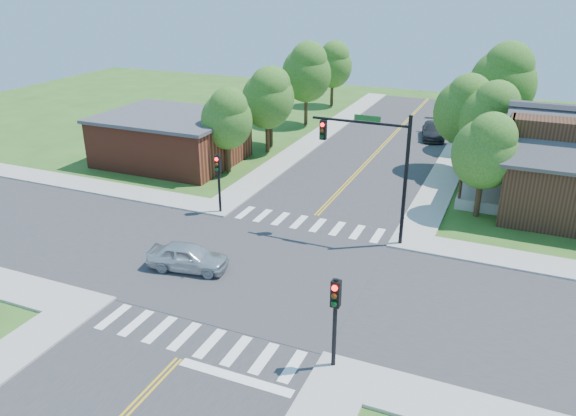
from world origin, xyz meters
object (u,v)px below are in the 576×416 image
at_px(signal_mast_ne, 375,157).
at_px(signal_pole_se, 335,307).
at_px(signal_pole_nw, 218,173).
at_px(car_dgrey, 433,131).
at_px(car_silver, 188,257).

bearing_deg(signal_mast_ne, signal_pole_se, -81.44).
distance_m(signal_mast_ne, signal_pole_nw, 9.76).
bearing_deg(car_dgrey, car_silver, -114.47).
bearing_deg(signal_pole_nw, signal_pole_se, -45.00).
bearing_deg(car_silver, signal_pole_nw, 7.34).
bearing_deg(signal_pole_nw, signal_mast_ne, 0.07).
height_order(signal_pole_se, car_dgrey, signal_pole_se).
height_order(signal_pole_nw, car_dgrey, signal_pole_nw).
height_order(signal_mast_ne, signal_pole_nw, signal_mast_ne).
bearing_deg(signal_pole_se, car_dgrey, 93.58).
relative_size(signal_pole_nw, car_silver, 0.89).
bearing_deg(signal_mast_ne, car_silver, -137.11).
bearing_deg(signal_pole_se, signal_mast_ne, 98.56).
xyz_separation_m(signal_pole_nw, car_dgrey, (9.10, 22.39, -1.97)).
bearing_deg(car_dgrey, signal_mast_ne, -99.95).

